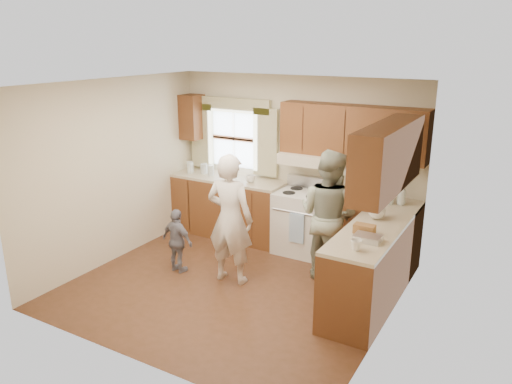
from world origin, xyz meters
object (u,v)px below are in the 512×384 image
Objects in this scene: child at (177,241)px; woman_right at (328,215)px; woman_left at (230,219)px; stove at (304,221)px.

woman_right is at bearing -147.21° from child.
child is at bearing 4.84° from woman_left.
woman_left is at bearing -107.93° from stove.
woman_right is at bearing -44.38° from stove.
woman_left is 0.99× the size of woman_right.
woman_left is 1.25m from woman_right.
stove is at bearing -122.00° from child.
stove is 0.92m from woman_right.
stove is 1.23× the size of child.
woman_left reaches higher than stove.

